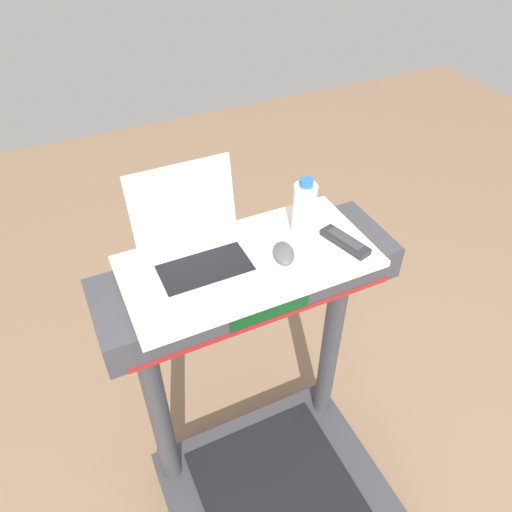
{
  "coord_description": "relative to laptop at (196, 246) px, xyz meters",
  "views": [
    {
      "loc": [
        -0.43,
        -0.25,
        2.06
      ],
      "look_at": [
        0.0,
        0.65,
        1.19
      ],
      "focal_mm": 34.35,
      "sensor_mm": 36.0,
      "label": 1
    }
  ],
  "objects": [
    {
      "name": "computer_mouse",
      "position": [
        0.22,
        -0.1,
        -0.03
      ],
      "size": [
        0.09,
        0.11,
        0.03
      ],
      "primitive_type": "ellipsoid",
      "rotation": [
        0.0,
        0.0,
        -0.33
      ],
      "color": "#4C4C51",
      "rests_on": "desk_board"
    },
    {
      "name": "laptop",
      "position": [
        0.0,
        0.0,
        0.0
      ],
      "size": [
        0.3,
        0.28,
        0.25
      ],
      "rotation": [
        0.0,
        0.0,
        0.02
      ],
      "color": "#B7B7BC",
      "rests_on": "desk_board"
    },
    {
      "name": "desk_board",
      "position": [
        0.13,
        -0.06,
        -0.06
      ],
      "size": [
        0.72,
        0.36,
        0.02
      ],
      "primitive_type": "cube",
      "color": "beige",
      "rests_on": "treadmill_base"
    },
    {
      "name": "water_bottle",
      "position": [
        0.33,
        -0.01,
        0.03
      ],
      "size": [
        0.07,
        0.07,
        0.19
      ],
      "color": "silver",
      "rests_on": "desk_board"
    },
    {
      "name": "tv_remote",
      "position": [
        0.42,
        -0.12,
        -0.04
      ],
      "size": [
        0.09,
        0.17,
        0.02
      ],
      "color": "#232326",
      "rests_on": "desk_board"
    }
  ]
}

